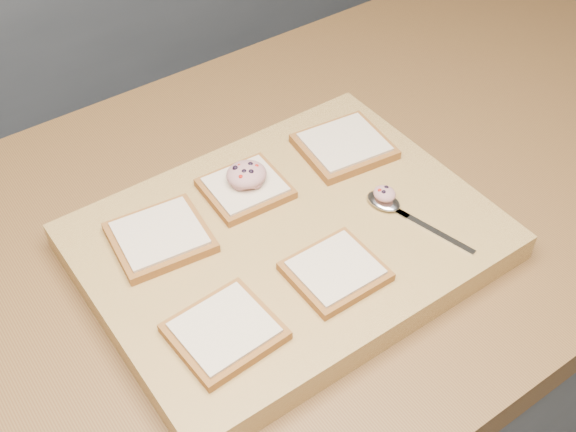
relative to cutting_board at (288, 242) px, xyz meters
name	(u,v)px	position (x,y,z in m)	size (l,w,h in m)	color
island_counter	(331,354)	(0.15, 0.06, -0.47)	(2.00, 0.80, 0.90)	slate
back_counter	(45,29)	(0.15, 1.49, -0.45)	(3.60, 0.62, 0.94)	slate
cutting_board	(288,242)	(0.00, 0.00, 0.00)	(0.52, 0.40, 0.04)	tan
bread_far_left	(160,237)	(-0.15, 0.08, 0.03)	(0.13, 0.12, 0.02)	brown
bread_far_center	(245,188)	(0.00, 0.10, 0.03)	(0.11, 0.11, 0.02)	brown
bread_far_right	(344,146)	(0.16, 0.09, 0.03)	(0.14, 0.13, 0.02)	brown
bread_near_left	(225,331)	(-0.16, -0.09, 0.03)	(0.12, 0.11, 0.02)	brown
bread_near_center	(335,271)	(0.00, -0.10, 0.03)	(0.11, 0.10, 0.02)	brown
tuna_salad_dollop	(246,174)	(0.00, 0.10, 0.05)	(0.06, 0.05, 0.03)	tan
spoon	(391,205)	(0.14, -0.05, 0.03)	(0.06, 0.17, 0.01)	silver
spoon_salad	(384,194)	(0.14, -0.03, 0.04)	(0.03, 0.03, 0.02)	tan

